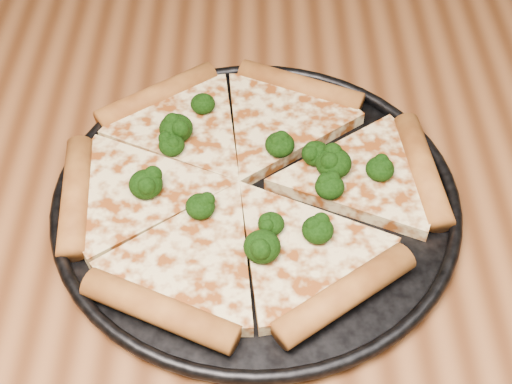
{
  "coord_description": "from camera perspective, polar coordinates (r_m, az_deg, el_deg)",
  "views": [
    {
      "loc": [
        0.1,
        -0.3,
        1.25
      ],
      "look_at": [
        0.1,
        0.12,
        0.77
      ],
      "focal_mm": 50.23,
      "sensor_mm": 36.0,
      "label": 1
    }
  ],
  "objects": [
    {
      "name": "dining_table",
      "position": [
        0.67,
        -8.91,
        -14.3
      ],
      "size": [
        1.2,
        0.9,
        0.75
      ],
      "color": "brown",
      "rests_on": "ground"
    },
    {
      "name": "pizza",
      "position": [
        0.64,
        -0.99,
        0.72
      ],
      "size": [
        0.35,
        0.34,
        0.03
      ],
      "rotation": [
        0.0,
        0.0,
        -0.43
      ],
      "color": "beige",
      "rests_on": "pizza_pan"
    },
    {
      "name": "broccoli_florets",
      "position": [
        0.64,
        0.19,
        1.47
      ],
      "size": [
        0.24,
        0.2,
        0.02
      ],
      "color": "black",
      "rests_on": "pizza"
    },
    {
      "name": "pizza_pan",
      "position": [
        0.64,
        0.0,
        -0.48
      ],
      "size": [
        0.37,
        0.37,
        0.02
      ],
      "color": "black",
      "rests_on": "dining_table"
    }
  ]
}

